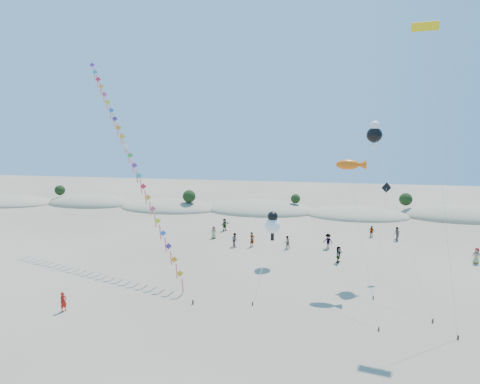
{
  "coord_description": "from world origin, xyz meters",
  "views": [
    {
      "loc": [
        7.42,
        -21.63,
        15.01
      ],
      "look_at": [
        1.61,
        14.0,
        8.69
      ],
      "focal_mm": 30.0,
      "sensor_mm": 36.0,
      "label": 1
    }
  ],
  "objects_px": {
    "flyer_foreground": "(63,302)",
    "parafoil_kite": "(426,35)",
    "fish_kite": "(351,165)",
    "kite_train": "(129,153)"
  },
  "relations": [
    {
      "from": "flyer_foreground",
      "to": "fish_kite",
      "type": "bearing_deg",
      "value": -46.65
    },
    {
      "from": "flyer_foreground",
      "to": "parafoil_kite",
      "type": "bearing_deg",
      "value": -56.69
    },
    {
      "from": "fish_kite",
      "to": "kite_train",
      "type": "bearing_deg",
      "value": 172.74
    },
    {
      "from": "parafoil_kite",
      "to": "flyer_foreground",
      "type": "xyz_separation_m",
      "value": [
        -27.64,
        -6.53,
        -20.73
      ]
    },
    {
      "from": "kite_train",
      "to": "fish_kite",
      "type": "distance_m",
      "value": 22.85
    },
    {
      "from": "kite_train",
      "to": "parafoil_kite",
      "type": "bearing_deg",
      "value": -12.87
    },
    {
      "from": "fish_kite",
      "to": "parafoil_kite",
      "type": "distance_m",
      "value": 11.87
    },
    {
      "from": "fish_kite",
      "to": "flyer_foreground",
      "type": "xyz_separation_m",
      "value": [
        -22.94,
        -9.89,
        -10.36
      ]
    },
    {
      "from": "kite_train",
      "to": "parafoil_kite",
      "type": "height_order",
      "value": "kite_train"
    },
    {
      "from": "kite_train",
      "to": "fish_kite",
      "type": "relative_size",
      "value": 1.94
    }
  ]
}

